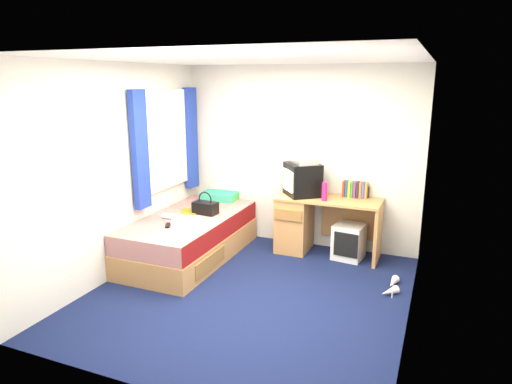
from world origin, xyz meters
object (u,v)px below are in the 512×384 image
at_px(vcr, 303,161).
at_px(remote_control, 168,225).
at_px(handbag, 205,207).
at_px(colour_swatch_fan, 165,232).
at_px(crt_tv, 302,179).
at_px(towel, 187,222).
at_px(storage_cube, 349,241).
at_px(bed, 190,237).
at_px(pillow, 220,196).
at_px(desk, 308,221).
at_px(picture_frame, 367,193).
at_px(pink_water_bottle, 325,192).
at_px(water_bottle, 170,216).
at_px(white_heels, 391,287).
at_px(magazine, 190,211).
at_px(aerosol_can, 320,189).

bearing_deg(vcr, remote_control, -86.84).
relative_size(handbag, colour_swatch_fan, 1.46).
relative_size(crt_tv, towel, 2.05).
xyz_separation_m(storage_cube, crt_tv, (-0.64, 0.05, 0.74)).
bearing_deg(crt_tv, bed, -95.73).
bearing_deg(remote_control, pillow, 60.03).
xyz_separation_m(bed, handbag, (0.13, 0.19, 0.36)).
distance_m(desk, picture_frame, 0.84).
height_order(pink_water_bottle, handbag, pink_water_bottle).
distance_m(water_bottle, remote_control, 0.28).
relative_size(bed, white_heels, 4.19).
bearing_deg(remote_control, desk, 12.89).
distance_m(crt_tv, picture_frame, 0.83).
xyz_separation_m(storage_cube, pink_water_bottle, (-0.31, -0.10, 0.64)).
xyz_separation_m(vcr, remote_control, (-1.27, -1.22, -0.65)).
bearing_deg(white_heels, pillow, 160.65).
relative_size(pink_water_bottle, magazine, 0.78).
xyz_separation_m(storage_cube, aerosol_can, (-0.43, 0.12, 0.61)).
relative_size(desk, pink_water_bottle, 5.92).
height_order(crt_tv, aerosol_can, crt_tv).
bearing_deg(crt_tv, towel, -82.02).
relative_size(crt_tv, remote_control, 3.57).
distance_m(storage_cube, crt_tv, 0.98).
bearing_deg(colour_swatch_fan, vcr, 50.70).
height_order(water_bottle, white_heels, water_bottle).
bearing_deg(handbag, magazine, -176.24).
xyz_separation_m(bed, desk, (1.31, 0.78, 0.14)).
xyz_separation_m(desk, picture_frame, (0.71, 0.18, 0.41)).
relative_size(bed, colour_swatch_fan, 9.09).
bearing_deg(bed, towel, -63.67).
bearing_deg(bed, white_heels, -0.11).
distance_m(pink_water_bottle, colour_swatch_fan, 1.99).
relative_size(magazine, white_heels, 0.59).
xyz_separation_m(bed, colour_swatch_fan, (0.06, -0.64, 0.28)).
height_order(towel, white_heels, towel).
distance_m(picture_frame, water_bottle, 2.48).
height_order(handbag, colour_swatch_fan, handbag).
distance_m(pillow, desk, 1.35).
relative_size(bed, crt_tv, 3.50).
bearing_deg(pillow, vcr, -3.88).
bearing_deg(bed, colour_swatch_fan, -84.58).
xyz_separation_m(bed, aerosol_can, (1.44, 0.86, 0.57)).
height_order(desk, storage_cube, desk).
relative_size(desk, vcr, 3.46).
bearing_deg(towel, aerosol_can, 42.77).
height_order(handbag, water_bottle, handbag).
distance_m(handbag, magazine, 0.25).
xyz_separation_m(picture_frame, white_heels, (0.46, -0.97, -0.78)).
xyz_separation_m(vcr, handbag, (-1.10, -0.60, -0.58)).
bearing_deg(bed, crt_tv, 32.62).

